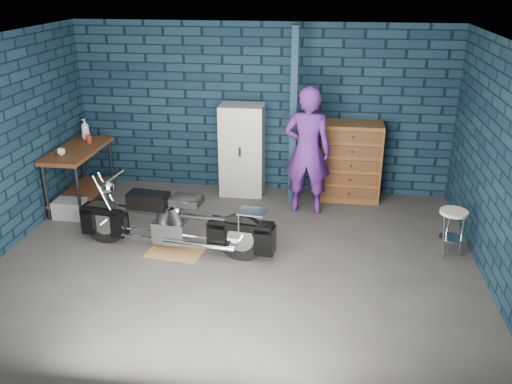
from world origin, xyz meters
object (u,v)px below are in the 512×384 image
person (307,151)px  workbench (81,177)px  storage_bin (70,209)px  tool_chest (351,162)px  locker (242,150)px  motorcycle (174,217)px  shop_stool (451,233)px

person → workbench: bearing=7.3°
storage_bin → tool_chest: bearing=17.4°
locker → motorcycle: bearing=-104.6°
storage_bin → shop_stool: bearing=-4.8°
motorcycle → tool_chest: bearing=49.6°
locker → shop_stool: locker is taller
workbench → locker: bearing=18.2°
motorcycle → person: size_ratio=1.17×
locker → shop_stool: 3.46m
person → shop_stool: 2.31m
motorcycle → locker: bearing=82.2°
person → shop_stool: (1.90, -1.15, -0.64)m
storage_bin → tool_chest: (4.11, 1.29, 0.49)m
motorcycle → shop_stool: 3.53m
shop_stool → person: bearing=148.8°
motorcycle → tool_chest: tool_chest is taller
motorcycle → person: 2.25m
tool_chest → motorcycle: bearing=-137.2°
locker → shop_stool: bearing=-30.4°
person → storage_bin: size_ratio=4.40×
person → tool_chest: size_ratio=1.54×
storage_bin → shop_stool: size_ratio=0.69×
motorcycle → shop_stool: size_ratio=3.56×
workbench → locker: 2.55m
workbench → person: bearing=3.3°
workbench → tool_chest: 4.21m
workbench → person: (3.47, 0.20, 0.50)m
motorcycle → shop_stool: motorcycle is taller
tool_chest → shop_stool: size_ratio=1.98×
locker → tool_chest: 1.73m
tool_chest → workbench: bearing=-169.2°
motorcycle → storage_bin: bearing=163.0°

